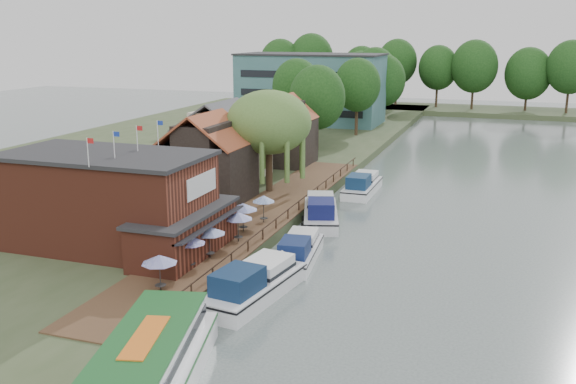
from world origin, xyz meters
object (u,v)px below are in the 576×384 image
(umbrella_2, at_px, (210,242))
(tour_boat, at_px, (142,376))
(cruiser_3, at_px, (362,183))
(cruiser_0, at_px, (254,279))
(cottage_b, at_px, (223,139))
(umbrella_5, at_px, (264,209))
(cruiser_2, at_px, (321,208))
(umbrella_3, at_px, (238,227))
(pub, at_px, (130,202))
(cottage_a, at_px, (207,157))
(willow, at_px, (269,142))
(umbrella_0, at_px, (160,273))
(umbrella_4, at_px, (243,217))
(hotel_block, at_px, (311,88))
(cruiser_1, at_px, (299,247))
(swan, at_px, (193,329))
(cottage_c, at_px, (283,130))
(umbrella_1, at_px, (190,252))

(umbrella_2, relative_size, tour_boat, 0.16)
(umbrella_2, relative_size, cruiser_3, 0.24)
(cruiser_0, bearing_deg, cruiser_3, 97.70)
(cruiser_0, bearing_deg, cottage_b, 126.84)
(umbrella_5, distance_m, cruiser_2, 6.43)
(cottage_b, bearing_deg, umbrella_3, -62.29)
(pub, bearing_deg, umbrella_3, 28.83)
(cottage_a, xyz_separation_m, cottage_b, (-3.00, 10.00, 0.00))
(cruiser_2, height_order, tour_boat, tour_boat)
(willow, relative_size, umbrella_0, 4.39)
(cruiser_2, distance_m, cruiser_3, 11.88)
(umbrella_5, xyz_separation_m, cruiser_3, (4.73, 17.09, -1.11))
(umbrella_4, xyz_separation_m, cruiser_2, (4.19, 8.20, -1.02))
(hotel_block, bearing_deg, umbrella_4, -77.41)
(pub, height_order, willow, willow)
(cruiser_1, distance_m, swan, 13.69)
(umbrella_3, distance_m, cruiser_3, 23.07)
(umbrella_0, distance_m, cruiser_1, 12.31)
(umbrella_3, bearing_deg, umbrella_5, 90.24)
(tour_boat, bearing_deg, pub, 109.69)
(cruiser_1, height_order, cruiser_3, cruiser_3)
(umbrella_3, xyz_separation_m, cruiser_1, (4.89, 0.28, -1.18))
(hotel_block, height_order, umbrella_2, hotel_block)
(tour_boat, bearing_deg, hotel_block, 88.24)
(cottage_a, distance_m, cruiser_2, 12.27)
(cottage_a, bearing_deg, tour_boat, -68.82)
(umbrella_5, xyz_separation_m, tour_boat, (4.32, -26.32, -0.64))
(cottage_b, distance_m, cottage_c, 9.85)
(cottage_b, relative_size, cottage_c, 1.13)
(cottage_b, height_order, willow, willow)
(cruiser_2, bearing_deg, cottage_b, 127.45)
(hotel_block, bearing_deg, pub, -83.57)
(hotel_block, distance_m, umbrella_0, 79.18)
(umbrella_2, distance_m, umbrella_5, 9.60)
(pub, distance_m, willow, 20.36)
(cottage_a, distance_m, umbrella_3, 14.05)
(swan, bearing_deg, umbrella_4, 102.64)
(cottage_b, bearing_deg, cruiser_3, 5.27)
(willow, distance_m, cruiser_0, 25.28)
(tour_boat, bearing_deg, cruiser_2, 77.22)
(hotel_block, bearing_deg, tour_boat, -77.58)
(hotel_block, distance_m, cruiser_3, 49.11)
(willow, relative_size, cruiser_1, 1.13)
(umbrella_1, height_order, umbrella_2, same)
(cottage_a, xyz_separation_m, umbrella_2, (7.65, -15.22, -2.96))
(pub, height_order, cottage_b, cottage_b)
(umbrella_0, bearing_deg, umbrella_4, 89.78)
(cottage_a, xyz_separation_m, tour_boat, (12.38, -31.95, -3.60))
(umbrella_0, height_order, umbrella_1, same)
(cruiser_2, bearing_deg, swan, -108.75)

